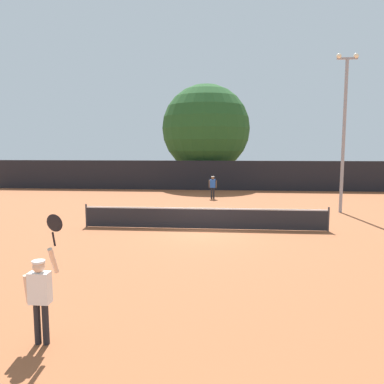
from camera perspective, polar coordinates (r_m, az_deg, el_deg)
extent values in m
plane|color=#9E5633|center=(16.94, 1.84, -5.66)|extent=(120.00, 120.00, 0.00)
cube|color=#232328|center=(16.85, 1.85, -4.08)|extent=(10.92, 0.03, 0.91)
cube|color=white|center=(16.77, 1.85, -2.55)|extent=(10.92, 0.04, 0.06)
cylinder|color=#333338|center=(17.97, -15.84, -3.46)|extent=(0.08, 0.08, 1.07)
cylinder|color=#333338|center=(17.42, 20.12, -3.93)|extent=(0.08, 0.08, 1.07)
cube|color=black|center=(32.44, 3.37, 2.54)|extent=(39.59, 0.12, 2.56)
cube|color=white|center=(7.58, -22.24, -13.39)|extent=(0.38, 0.22, 0.59)
sphere|color=beige|center=(7.46, -22.38, -10.51)|extent=(0.22, 0.22, 0.22)
cylinder|color=white|center=(7.43, -22.41, -9.81)|extent=(0.23, 0.23, 0.04)
cylinder|color=black|center=(7.88, -22.55, -18.04)|extent=(0.12, 0.12, 0.79)
cylinder|color=black|center=(7.81, -21.46, -18.22)|extent=(0.12, 0.12, 0.79)
cylinder|color=beige|center=(7.70, -23.86, -13.39)|extent=(0.09, 0.17, 0.56)
cylinder|color=beige|center=(7.40, -20.44, -9.80)|extent=(0.09, 0.31, 0.54)
cylinder|color=black|center=(7.35, -20.36, -6.77)|extent=(0.04, 0.11, 0.28)
ellipsoid|color=black|center=(7.35, -20.25, -4.47)|extent=(0.30, 0.13, 0.36)
cube|color=blue|center=(26.82, 3.18, 1.29)|extent=(0.38, 0.22, 0.60)
sphere|color=brown|center=(26.78, 3.19, 2.16)|extent=(0.23, 0.23, 0.23)
cylinder|color=white|center=(26.78, 3.19, 2.37)|extent=(0.24, 0.24, 0.04)
cylinder|color=black|center=(26.90, 3.00, -0.19)|extent=(0.12, 0.12, 0.81)
cylinder|color=black|center=(26.89, 3.34, -0.19)|extent=(0.12, 0.12, 0.81)
cylinder|color=brown|center=(26.83, 2.67, 1.24)|extent=(0.09, 0.17, 0.57)
cylinder|color=brown|center=(26.82, 3.69, 1.23)|extent=(0.09, 0.16, 0.57)
sphere|color=#CCE033|center=(18.24, 2.07, -4.66)|extent=(0.07, 0.07, 0.07)
cylinder|color=gray|center=(22.59, 22.16, 7.70)|extent=(0.18, 0.18, 8.43)
cube|color=gray|center=(23.09, 22.65, 18.33)|extent=(1.10, 0.10, 0.10)
sphere|color=#F2EDCC|center=(23.00, 21.54, 18.76)|extent=(0.28, 0.28, 0.28)
sphere|color=#F2EDCC|center=(23.25, 23.78, 18.52)|extent=(0.28, 0.28, 0.28)
cylinder|color=brown|center=(36.39, 2.11, 2.83)|extent=(0.56, 0.56, 2.35)
sphere|color=#235123|center=(36.36, 2.14, 9.65)|extent=(8.39, 8.39, 8.39)
cube|color=white|center=(40.90, -7.19, 2.40)|extent=(2.38, 4.39, 0.90)
cube|color=#2D333D|center=(40.56, -7.29, 3.46)|extent=(1.95, 2.38, 0.64)
cylinder|color=black|center=(42.47, -7.91, 2.14)|extent=(0.22, 0.60, 0.60)
cylinder|color=black|center=(42.13, -5.65, 2.14)|extent=(0.22, 0.60, 0.60)
cylinder|color=black|center=(39.76, -8.80, 1.82)|extent=(0.22, 0.60, 0.60)
cylinder|color=black|center=(39.39, -6.40, 1.81)|extent=(0.22, 0.60, 0.60)
cube|color=#B7B7BC|center=(38.59, -0.68, 2.20)|extent=(2.18, 4.32, 0.90)
cube|color=#2D333D|center=(38.24, -0.73, 3.32)|extent=(1.84, 2.31, 0.64)
cylinder|color=black|center=(40.09, -1.69, 1.94)|extent=(0.22, 0.60, 0.60)
cylinder|color=black|center=(39.93, 0.73, 1.92)|extent=(0.22, 0.60, 0.60)
cylinder|color=black|center=(37.32, -2.19, 1.58)|extent=(0.22, 0.60, 0.60)
cylinder|color=black|center=(37.15, 0.41, 1.56)|extent=(0.22, 0.60, 0.60)
cube|color=navy|center=(39.47, 13.12, 2.13)|extent=(2.45, 4.42, 0.90)
cube|color=#2D333D|center=(39.13, 13.22, 3.22)|extent=(1.98, 2.41, 0.64)
cylinder|color=black|center=(40.77, 11.65, 1.88)|extent=(0.22, 0.60, 0.60)
cylinder|color=black|center=(41.00, 14.01, 1.85)|extent=(0.22, 0.60, 0.60)
cylinder|color=black|center=(38.00, 12.14, 1.53)|extent=(0.22, 0.60, 0.60)
cylinder|color=black|center=(38.25, 14.67, 1.49)|extent=(0.22, 0.60, 0.60)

